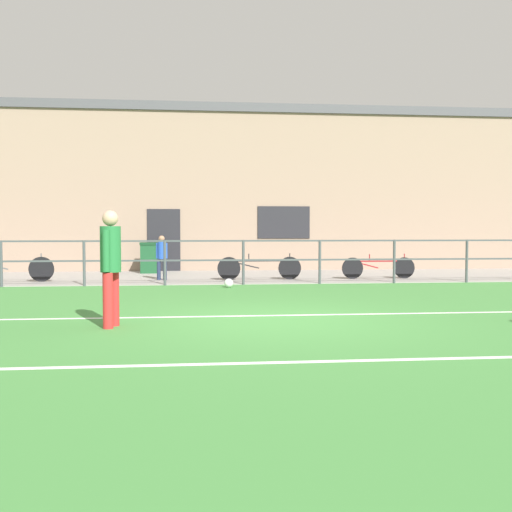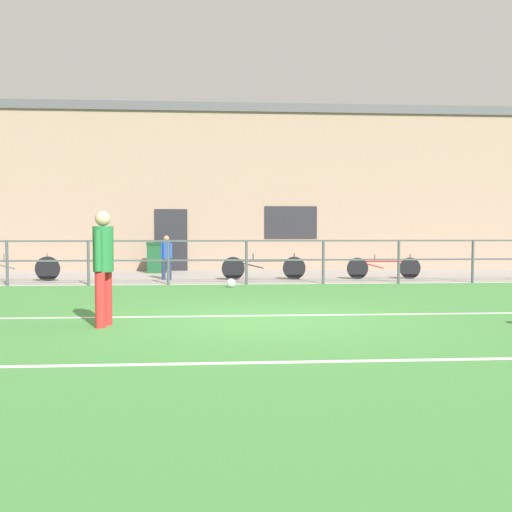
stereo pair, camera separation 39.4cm
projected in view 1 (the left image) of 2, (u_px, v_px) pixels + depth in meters
name	position (u px, v px, depth m)	size (l,w,h in m)	color
ground	(275.00, 321.00, 9.40)	(60.00, 44.00, 0.04)	#42843D
field_line_touchline	(271.00, 315.00, 9.87)	(36.00, 0.11, 0.00)	white
field_line_hash	(312.00, 362.00, 6.43)	(36.00, 0.11, 0.00)	white
pavement_strip	(237.00, 277.00, 17.84)	(48.00, 5.00, 0.02)	gray
perimeter_fence	(243.00, 256.00, 15.32)	(36.07, 0.07, 1.15)	#474C51
clubhouse_facade	(229.00, 189.00, 21.39)	(28.00, 2.56, 5.69)	gray
player_striker	(111.00, 261.00, 8.66)	(0.30, 0.46, 1.70)	red
soccer_ball_match	(229.00, 283.00, 14.59)	(0.22, 0.22, 0.22)	white
spectator_child	(162.00, 255.00, 16.52)	(0.32, 0.22, 1.23)	#232D4C
bicycle_parked_0	(259.00, 268.00, 16.59)	(2.34, 0.04, 0.74)	black
bicycle_parked_1	(8.00, 269.00, 15.89)	(2.36, 0.04, 0.76)	black
bicycle_parked_2	(378.00, 268.00, 16.94)	(2.11, 0.04, 0.71)	black
trash_bin_0	(150.00, 258.00, 19.12)	(0.62, 0.52, 0.98)	#194C28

